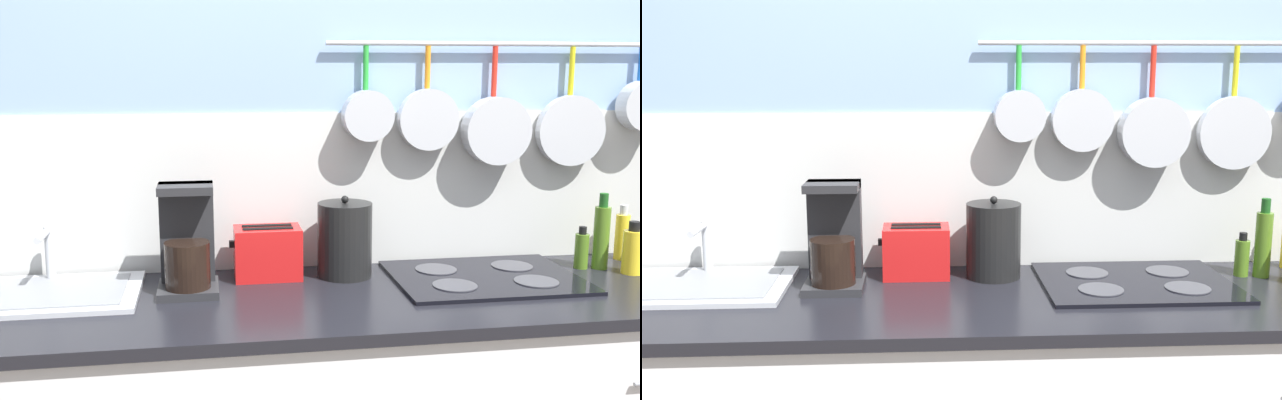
# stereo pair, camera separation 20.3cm
# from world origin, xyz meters

# --- Properties ---
(wall_back) EXTENTS (7.20, 0.16, 2.60)m
(wall_back) POSITION_xyz_m (0.00, 0.37, 1.27)
(wall_back) COLOR #84A3CC
(wall_back) RESTS_ON ground_plane
(countertop) EXTENTS (2.69, 0.66, 0.03)m
(countertop) POSITION_xyz_m (0.00, 0.00, 0.88)
(countertop) COLOR black
(countertop) RESTS_ON cabinet_base
(sink_basin) EXTENTS (0.56, 0.38, 0.18)m
(sink_basin) POSITION_xyz_m (-1.03, 0.12, 0.91)
(sink_basin) COLOR #B7BABF
(sink_basin) RESTS_ON countertop
(coffee_maker) EXTENTS (0.18, 0.18, 0.32)m
(coffee_maker) POSITION_xyz_m (-0.60, 0.11, 1.03)
(coffee_maker) COLOR #262628
(coffee_maker) RESTS_ON countertop
(toaster) EXTENTS (0.23, 0.13, 0.17)m
(toaster) POSITION_xyz_m (-0.36, 0.21, 0.98)
(toaster) COLOR red
(toaster) RESTS_ON countertop
(kettle) EXTENTS (0.17, 0.17, 0.26)m
(kettle) POSITION_xyz_m (-0.11, 0.20, 1.02)
(kettle) COLOR black
(kettle) RESTS_ON countertop
(cooktop) EXTENTS (0.58, 0.45, 0.01)m
(cooktop) POSITION_xyz_m (0.32, 0.09, 0.90)
(cooktop) COLOR black
(cooktop) RESTS_ON countertop
(bottle_cooking_wine) EXTENTS (0.04, 0.04, 0.14)m
(bottle_cooking_wine) POSITION_xyz_m (0.69, 0.16, 0.96)
(bottle_cooking_wine) COLOR #4C721E
(bottle_cooking_wine) RESTS_ON countertop
(bottle_hot_sauce) EXTENTS (0.05, 0.05, 0.25)m
(bottle_hot_sauce) POSITION_xyz_m (0.75, 0.15, 1.01)
(bottle_hot_sauce) COLOR #4C721E
(bottle_hot_sauce) RESTS_ON countertop
(bottle_olive_oil) EXTENTS (0.06, 0.06, 0.17)m
(bottle_olive_oil) POSITION_xyz_m (0.82, 0.08, 0.97)
(bottle_olive_oil) COLOR yellow
(bottle_olive_oil) RESTS_ON countertop
(bottle_sesame_oil) EXTENTS (0.05, 0.05, 0.19)m
(bottle_sesame_oil) POSITION_xyz_m (0.89, 0.25, 0.98)
(bottle_sesame_oil) COLOR yellow
(bottle_sesame_oil) RESTS_ON countertop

